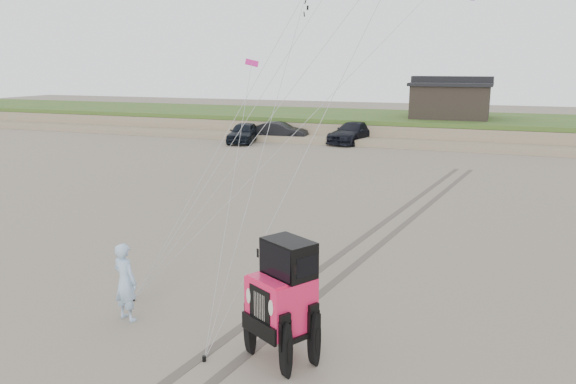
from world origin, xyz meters
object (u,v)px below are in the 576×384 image
cabin (451,99)px  jeep (281,314)px  truck_b (279,132)px  truck_c (354,133)px  man (125,282)px  truck_a (244,133)px

cabin → jeep: bearing=-90.2°
truck_b → jeep: (12.48, -31.88, 0.27)m
truck_b → jeep: size_ratio=0.83×
truck_c → man: man is taller
truck_b → jeep: 34.24m
cabin → truck_c: 8.91m
cabin → man: bearing=-96.5°
cabin → man: (-4.29, -37.63, -2.28)m
cabin → truck_a: bearing=-151.2°
jeep → man: (-4.16, 0.46, -0.07)m
truck_b → man: man is taller
cabin → jeep: size_ratio=1.16×
truck_a → jeep: jeep is taller
cabin → man: cabin is taller
cabin → truck_a: (-14.85, -8.15, -2.44)m
truck_a → truck_b: truck_a is taller
truck_a → man: man is taller
truck_c → jeep: 33.41m
truck_c → jeep: bearing=-63.3°
man → truck_a: bearing=-54.9°
truck_a → truck_c: truck_c is taller
man → truck_c: bearing=-70.3°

